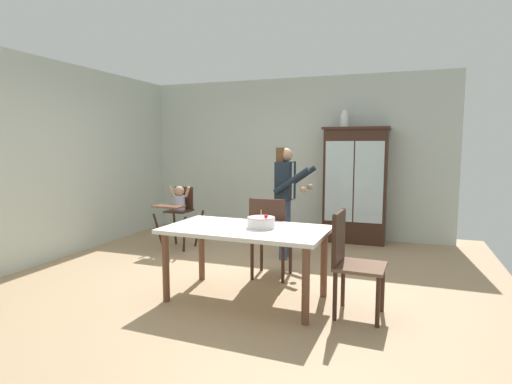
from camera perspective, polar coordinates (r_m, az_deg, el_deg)
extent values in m
plane|color=tan|center=(4.96, -3.22, -11.83)|extent=(6.24, 6.24, 0.00)
cube|color=beige|center=(7.20, 4.99, 4.82)|extent=(5.32, 0.06, 2.70)
cube|color=beige|center=(6.24, -26.17, 3.92)|extent=(0.06, 5.32, 2.70)
cube|color=#382116|center=(6.77, 13.60, 0.75)|extent=(0.97, 0.42, 1.80)
cube|color=#382116|center=(6.74, 13.81, 8.58)|extent=(1.03, 0.48, 0.04)
cube|color=silver|center=(6.58, 11.44, 1.43)|extent=(0.43, 0.01, 1.26)
cube|color=silver|center=(6.53, 15.39, 1.29)|extent=(0.43, 0.01, 1.26)
cube|color=#382116|center=(6.76, 13.62, 1.52)|extent=(0.89, 0.36, 0.02)
cylinder|color=white|center=(6.77, 12.18, 9.71)|extent=(0.13, 0.13, 0.22)
cylinder|color=white|center=(6.78, 12.20, 10.85)|extent=(0.07, 0.07, 0.05)
cylinder|color=#382116|center=(6.31, -13.36, -5.37)|extent=(0.14, 0.13, 0.56)
cylinder|color=#382116|center=(6.07, -9.92, -5.75)|extent=(0.13, 0.14, 0.56)
cylinder|color=#382116|center=(6.67, -11.22, -4.68)|extent=(0.13, 0.14, 0.56)
cylinder|color=#382116|center=(6.45, -7.90, -5.00)|extent=(0.14, 0.13, 0.56)
cube|color=#382116|center=(6.38, -10.59, -5.44)|extent=(0.42, 0.05, 0.02)
cube|color=#382116|center=(6.32, -10.65, -2.59)|extent=(0.35, 0.35, 0.02)
cube|color=#382116|center=(6.42, -9.96, -0.79)|extent=(0.31, 0.04, 0.34)
cube|color=brown|center=(6.08, -12.01, -1.96)|extent=(0.44, 0.25, 0.02)
cylinder|color=#B2ADD1|center=(6.32, -10.58, -1.47)|extent=(0.17, 0.17, 0.22)
sphere|color=tan|center=(6.29, -10.62, 0.13)|extent=(0.15, 0.15, 0.15)
cylinder|color=tan|center=(6.37, -11.69, 0.11)|extent=(0.10, 0.05, 0.17)
cylinder|color=tan|center=(6.22, -9.52, 0.01)|extent=(0.10, 0.05, 0.17)
cylinder|color=#3D4C6B|center=(5.62, 3.79, -5.31)|extent=(0.11, 0.11, 0.82)
cylinder|color=#3D4C6B|center=(5.78, 4.27, -4.98)|extent=(0.11, 0.11, 0.82)
cube|color=#19232D|center=(5.60, 4.09, 1.58)|extent=(0.20, 0.36, 0.52)
cube|color=white|center=(5.58, 5.11, 1.55)|extent=(0.01, 0.06, 0.49)
sphere|color=tan|center=(5.59, 4.12, 5.16)|extent=(0.19, 0.19, 0.19)
cube|color=brown|center=(5.61, 3.57, 3.94)|extent=(0.10, 0.20, 0.44)
cylinder|color=#19232D|center=(5.37, 4.93, 1.55)|extent=(0.49, 0.07, 0.37)
sphere|color=tan|center=(5.34, 6.57, 0.31)|extent=(0.08, 0.08, 0.08)
cylinder|color=#19232D|center=(5.76, 5.99, 1.87)|extent=(0.49, 0.07, 0.37)
sphere|color=tan|center=(5.73, 7.52, 0.72)|extent=(0.08, 0.08, 0.08)
cube|color=silver|center=(4.13, -1.39, -5.23)|extent=(1.65, 0.95, 0.04)
cylinder|color=brown|center=(4.26, -12.41, -10.18)|extent=(0.07, 0.07, 0.70)
cylinder|color=brown|center=(3.68, 6.91, -12.78)|extent=(0.07, 0.07, 0.70)
cylinder|color=brown|center=(4.84, -7.57, -8.02)|extent=(0.07, 0.07, 0.70)
cylinder|color=brown|center=(4.34, 9.41, -9.77)|extent=(0.07, 0.07, 0.70)
cylinder|color=white|center=(4.11, 0.72, -4.29)|extent=(0.28, 0.28, 0.10)
cylinder|color=pink|center=(4.10, 0.72, -3.55)|extent=(0.27, 0.27, 0.01)
cylinder|color=#F2E5CC|center=(4.10, 0.72, -3.08)|extent=(0.01, 0.01, 0.06)
cone|color=yellow|center=(4.09, 0.72, -2.50)|extent=(0.02, 0.02, 0.02)
sphere|color=red|center=(4.05, 1.40, -3.38)|extent=(0.04, 0.04, 0.04)
cylinder|color=#382116|center=(5.08, 4.80, -8.77)|extent=(0.04, 0.04, 0.45)
cylinder|color=#382116|center=(5.17, 0.76, -8.46)|extent=(0.04, 0.04, 0.45)
cylinder|color=#382116|center=(4.73, 3.76, -9.91)|extent=(0.04, 0.04, 0.45)
cylinder|color=#382116|center=(4.83, -0.55, -9.54)|extent=(0.04, 0.04, 0.45)
cube|color=brown|center=(4.89, 2.21, -6.45)|extent=(0.46, 0.46, 0.03)
cube|color=#382116|center=(4.65, 1.55, -3.91)|extent=(0.42, 0.05, 0.48)
cylinder|color=#382116|center=(4.60, 3.83, -4.04)|extent=(0.03, 0.03, 0.48)
cylinder|color=#382116|center=(4.70, -0.68, -3.78)|extent=(0.03, 0.03, 0.48)
cylinder|color=#382116|center=(3.78, 16.57, -14.45)|extent=(0.04, 0.04, 0.45)
cylinder|color=#382116|center=(4.13, 17.15, -12.66)|extent=(0.04, 0.04, 0.45)
cylinder|color=#382116|center=(3.84, 10.90, -14.00)|extent=(0.04, 0.04, 0.45)
cylinder|color=#382116|center=(4.18, 11.98, -12.28)|extent=(0.04, 0.04, 0.45)
cube|color=brown|center=(3.90, 14.25, -10.01)|extent=(0.46, 0.46, 0.03)
cube|color=#382116|center=(3.87, 11.42, -6.17)|extent=(0.06, 0.42, 0.48)
cylinder|color=#382116|center=(3.69, 10.82, -6.78)|extent=(0.03, 0.03, 0.48)
cylinder|color=#382116|center=(4.05, 11.96, -5.61)|extent=(0.03, 0.03, 0.48)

